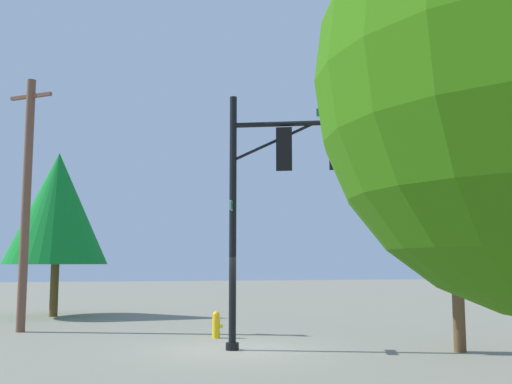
{
  "coord_description": "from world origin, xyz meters",
  "views": [
    {
      "loc": [
        -3.12,
        -16.25,
        2.37
      ],
      "look_at": [
        0.66,
        0.01,
        4.34
      ],
      "focal_mm": 41.84,
      "sensor_mm": 36.0,
      "label": 1
    }
  ],
  "objects_px": {
    "signal_pole_assembly": "(303,171)",
    "utility_pole": "(26,200)",
    "fire_hydrant": "(216,325)",
    "tree_far": "(454,189)",
    "tree_mid": "(57,208)"
  },
  "relations": [
    {
      "from": "tree_far",
      "to": "utility_pole",
      "type": "bearing_deg",
      "value": 148.25
    },
    {
      "from": "signal_pole_assembly",
      "to": "utility_pole",
      "type": "xyz_separation_m",
      "value": [
        -8.11,
        6.44,
        -0.34
      ]
    },
    {
      "from": "utility_pole",
      "to": "tree_far",
      "type": "distance_m",
      "value": 14.22
    },
    {
      "from": "tree_mid",
      "to": "tree_far",
      "type": "xyz_separation_m",
      "value": [
        11.59,
        -13.29,
        -0.42
      ]
    },
    {
      "from": "signal_pole_assembly",
      "to": "tree_far",
      "type": "xyz_separation_m",
      "value": [
        3.98,
        -1.04,
        -0.54
      ]
    },
    {
      "from": "signal_pole_assembly",
      "to": "utility_pole",
      "type": "relative_size",
      "value": 0.79
    },
    {
      "from": "signal_pole_assembly",
      "to": "fire_hydrant",
      "type": "bearing_deg",
      "value": 119.19
    },
    {
      "from": "signal_pole_assembly",
      "to": "fire_hydrant",
      "type": "height_order",
      "value": "signal_pole_assembly"
    },
    {
      "from": "fire_hydrant",
      "to": "tree_far",
      "type": "height_order",
      "value": "tree_far"
    },
    {
      "from": "signal_pole_assembly",
      "to": "tree_mid",
      "type": "distance_m",
      "value": 14.43
    },
    {
      "from": "signal_pole_assembly",
      "to": "tree_mid",
      "type": "height_order",
      "value": "tree_mid"
    },
    {
      "from": "signal_pole_assembly",
      "to": "utility_pole",
      "type": "bearing_deg",
      "value": 141.53
    },
    {
      "from": "signal_pole_assembly",
      "to": "fire_hydrant",
      "type": "relative_size",
      "value": 8.48
    },
    {
      "from": "fire_hydrant",
      "to": "tree_far",
      "type": "bearing_deg",
      "value": -36.77
    },
    {
      "from": "tree_mid",
      "to": "utility_pole",
      "type": "bearing_deg",
      "value": -94.9
    }
  ]
}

